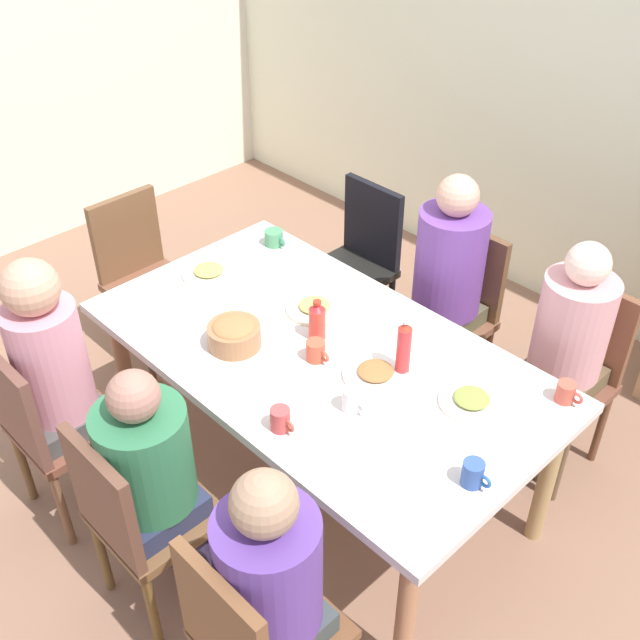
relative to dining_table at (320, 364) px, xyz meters
name	(u,v)px	position (x,y,z in m)	size (l,w,h in m)	color
ground_plane	(320,477)	(0.00, 0.00, -0.68)	(6.84, 6.84, 0.00)	#8B644F
wall_back	(610,90)	(0.00, 2.06, 0.62)	(5.94, 0.12, 2.60)	#E8ECCF
dining_table	(320,364)	(0.00, 0.00, 0.00)	(1.92, 1.06, 0.75)	silver
chair_0	(454,307)	(0.00, 0.91, -0.17)	(0.40, 0.40, 0.90)	brown
person_0	(447,274)	(0.00, 0.82, 0.06)	(0.32, 0.32, 1.24)	brown
chair_1	(359,257)	(-0.64, 0.91, -0.17)	(0.40, 0.40, 0.90)	black
chair_2	(570,368)	(0.64, 0.91, -0.17)	(0.40, 0.40, 0.90)	brown
person_2	(568,342)	(0.64, 0.82, 0.03)	(0.30, 0.30, 1.18)	#4F4738
chair_3	(47,424)	(-0.64, -0.91, -0.17)	(0.40, 0.40, 0.90)	brown
person_3	(56,370)	(-0.64, -0.82, 0.07)	(0.30, 0.30, 1.25)	#41454B
chair_4	(136,516)	(0.00, -0.91, -0.17)	(0.40, 0.40, 0.90)	brown
person_4	(151,470)	(0.00, -0.82, 0.00)	(0.32, 0.32, 1.12)	#2F2A43
chair_5	(252,636)	(0.64, -0.91, -0.17)	(0.40, 0.40, 0.90)	brown
person_5	(272,581)	(0.64, -0.82, 0.02)	(0.32, 0.32, 1.16)	#463946
chair_6	(141,270)	(-1.34, 0.00, -0.17)	(0.40, 0.40, 0.90)	brown
plate_0	(471,400)	(0.61, 0.18, 0.09)	(0.24, 0.24, 0.04)	silver
plate_1	(375,373)	(0.26, 0.04, 0.09)	(0.25, 0.25, 0.04)	white
plate_2	(209,272)	(-0.75, 0.02, 0.09)	(0.25, 0.25, 0.04)	silver
plate_3	(315,307)	(-0.21, 0.17, 0.09)	(0.25, 0.25, 0.04)	silver
bowl_0	(234,334)	(-0.26, -0.23, 0.13)	(0.22, 0.22, 0.11)	#A26D46
cup_0	(316,351)	(0.03, -0.05, 0.12)	(0.11, 0.08, 0.09)	#D15036
cup_1	(566,392)	(0.84, 0.44, 0.12)	(0.11, 0.07, 0.08)	#C75140
cup_2	(473,474)	(0.85, -0.13, 0.12)	(0.11, 0.07, 0.09)	#34549D
cup_3	(274,238)	(-0.74, 0.41, 0.11)	(0.13, 0.09, 0.08)	#499060
cup_4	(281,420)	(0.22, -0.41, 0.12)	(0.11, 0.07, 0.09)	#C54444
cup_5	(352,400)	(0.33, -0.16, 0.12)	(0.11, 0.07, 0.09)	white
bottle_0	(404,348)	(0.32, 0.13, 0.19)	(0.06, 0.06, 0.25)	red
bottle_1	(317,321)	(-0.07, 0.05, 0.16)	(0.07, 0.07, 0.18)	red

